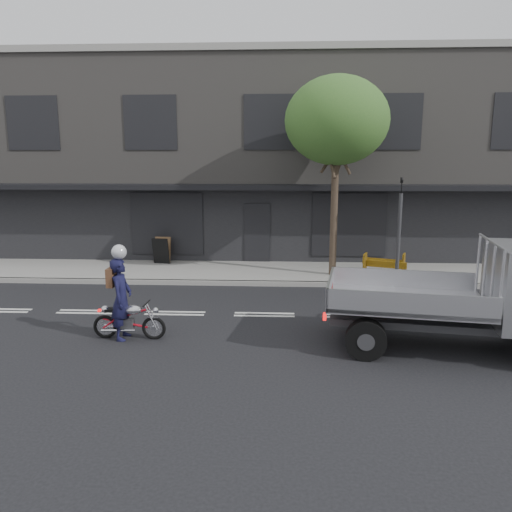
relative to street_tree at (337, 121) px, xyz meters
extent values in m
plane|color=black|center=(-2.20, -4.20, -5.28)|extent=(80.00, 80.00, 0.00)
cube|color=gray|center=(-2.20, 0.50, -5.20)|extent=(32.00, 3.20, 0.15)
cube|color=gray|center=(-2.20, -1.10, -5.20)|extent=(32.00, 0.20, 0.15)
cube|color=slate|center=(-2.20, 7.10, -1.28)|extent=(26.00, 10.00, 8.00)
cylinder|color=#382B21|center=(0.00, 0.00, -3.28)|extent=(0.24, 0.24, 4.00)
ellipsoid|color=#2B5B22|center=(0.00, 0.00, 0.02)|extent=(3.40, 3.40, 2.89)
cylinder|color=#2D2D30|center=(2.00, -0.85, -3.78)|extent=(0.12, 0.12, 3.00)
imported|color=black|center=(2.00, -0.85, -2.03)|extent=(0.08, 0.10, 0.50)
torus|color=black|center=(-5.82, -6.11, -5.01)|extent=(0.56, 0.09, 0.56)
torus|color=black|center=(-4.67, -6.14, -5.01)|extent=(0.56, 0.09, 0.56)
cube|color=#2D2D30|center=(-5.29, -6.12, -4.92)|extent=(0.29, 0.20, 0.23)
ellipsoid|color=silver|center=(-5.15, -6.13, -4.59)|extent=(0.46, 0.27, 0.23)
cube|color=black|center=(-5.55, -6.12, -4.61)|extent=(0.45, 0.21, 0.07)
cylinder|color=black|center=(-4.82, -6.14, -4.43)|extent=(0.05, 0.50, 0.03)
imported|color=#131233|center=(-5.39, -6.12, -4.34)|extent=(0.47, 0.70, 1.88)
cylinder|color=black|center=(-0.01, -7.07, -4.86)|extent=(0.88, 0.44, 0.84)
cylinder|color=black|center=(0.28, -5.21, -4.86)|extent=(0.88, 0.44, 0.84)
cube|color=#2D2D30|center=(1.89, -6.41, -4.67)|extent=(5.21, 1.87, 0.16)
cube|color=#B4B4B9|center=(0.96, -6.26, -4.26)|extent=(3.62, 2.64, 0.11)
camera|label=1|loc=(-1.77, -16.90, -1.20)|focal=35.00mm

